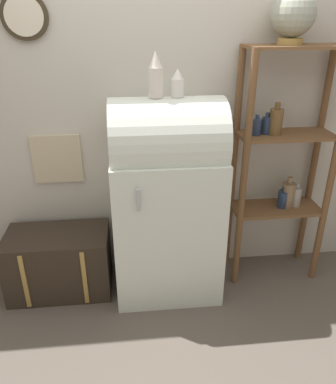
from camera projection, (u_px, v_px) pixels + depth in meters
The scene contains 8 objects.
ground_plane at pixel (171, 307), 2.74m from camera, with size 12.00×12.00×0.00m, color #60564C.
wall_back at pixel (162, 105), 2.68m from camera, with size 7.00×0.09×2.70m.
refrigerator at pixel (167, 199), 2.65m from camera, with size 0.76×0.61×1.47m.
suitcase_trunk at pixel (60, 262), 2.83m from camera, with size 0.75×0.43×0.49m.
shelf_unit at pixel (283, 159), 2.73m from camera, with size 0.70×0.32×1.76m.
globe at pixel (293, 15), 2.34m from camera, with size 0.28×0.28×0.32m.
vase_left at pixel (156, 76), 2.28m from camera, with size 0.09×0.09×0.28m.
vase_center at pixel (177, 84), 2.32m from camera, with size 0.08×0.08×0.17m.
Camera 1 is at (-0.24, -2.10, 1.94)m, focal length 35.00 mm.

